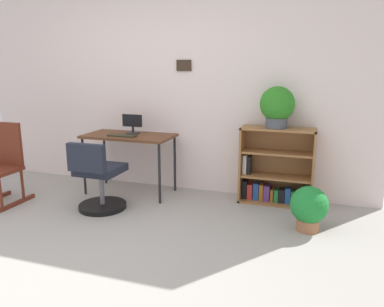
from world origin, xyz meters
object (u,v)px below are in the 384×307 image
Objects in this scene: bookshelf_low at (275,170)px; potted_plant_on_shelf at (277,106)px; office_chair at (98,181)px; desk at (129,140)px; keyboard at (122,136)px; potted_plant_floor at (309,207)px; monitor at (132,124)px; rocking_chair at (2,164)px.

potted_plant_on_shelf is (-0.01, -0.05, 0.74)m from bookshelf_low.
desk is at bearing 86.02° from office_chair.
bookshelf_low reaches higher than office_chair.
keyboard is 0.78× the size of potted_plant_floor.
monitor is at bearing -177.12° from potted_plant_on_shelf.
potted_plant_on_shelf is (1.74, 0.30, 0.38)m from keyboard.
monitor is 2.27m from potted_plant_floor.
potted_plant_on_shelf is at bearing 122.77° from potted_plant_floor.
keyboard is 1.37m from rocking_chair.
monitor is at bearing 87.47° from desk.
monitor reaches higher than rocking_chair.
rocking_chair reaches higher than bookshelf_low.
potted_plant_on_shelf is (2.92, 0.95, 0.65)m from rocking_chair.
rocking_chair is 2.03× the size of potted_plant_on_shelf.
bookshelf_low reaches higher than keyboard.
keyboard is at bearing -168.48° from bookshelf_low.
bookshelf_low reaches higher than potted_plant_floor.
keyboard is at bearing 171.19° from potted_plant_floor.
monitor reaches higher than potted_plant_floor.
potted_plant_on_shelf is at bearing -103.03° from bookshelf_low.
monitor is 0.29× the size of bookshelf_low.
desk is at bearing -174.03° from potted_plant_on_shelf.
potted_plant_on_shelf reaches higher than potted_plant_floor.
potted_plant_floor is at bearing -14.54° from monitor.
potted_plant_on_shelf is at bearing 2.88° from monitor.
bookshelf_low reaches higher than desk.
keyboard is at bearing -170.09° from potted_plant_on_shelf.
desk is 2.46× the size of potted_plant_floor.
desk is at bearing -172.34° from bookshelf_low.
rocking_chair is 3.14m from potted_plant_on_shelf.
potted_plant_floor is at bearing -57.23° from potted_plant_on_shelf.
desk is 0.14m from keyboard.
rocking_chair is at bearing -161.88° from potted_plant_on_shelf.
potted_plant_floor is at bearing 4.76° from office_chair.
bookshelf_low is (1.73, 0.23, -0.29)m from desk.
rocking_chair is at bearing -151.10° from keyboard.
rocking_chair reaches higher than keyboard.
rocking_chair is 3.10m from bookshelf_low.
office_chair is (-0.04, -0.64, -0.34)m from desk.
keyboard is at bearing -97.01° from monitor.
desk is 1.17× the size of rocking_chair.
potted_plant_on_shelf reaches higher than keyboard.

